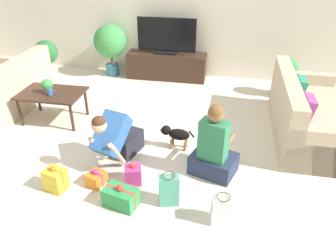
{
  "coord_description": "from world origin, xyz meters",
  "views": [
    {
      "loc": [
        1.2,
        -3.85,
        2.51
      ],
      "look_at": [
        0.53,
        -0.36,
        0.45
      ],
      "focal_mm": 35.0,
      "sensor_mm": 36.0,
      "label": 1
    }
  ],
  "objects": [
    {
      "name": "dog",
      "position": [
        0.6,
        -0.16,
        0.22
      ],
      "size": [
        0.48,
        0.16,
        0.32
      ],
      "rotation": [
        0.0,
        0.0,
        4.64
      ],
      "color": "black",
      "rests_on": "ground_plane"
    },
    {
      "name": "gift_box_d",
      "position": [
        0.21,
        -1.35,
        0.11
      ],
      "size": [
        0.4,
        0.3,
        0.27
      ],
      "rotation": [
        0.0,
        0.0,
        -0.25
      ],
      "color": "#2D934C",
      "rests_on": "ground_plane"
    },
    {
      "name": "gift_box_a",
      "position": [
        -0.17,
        -1.08,
        0.08
      ],
      "size": [
        0.24,
        0.25,
        0.21
      ],
      "rotation": [
        0.0,
        0.0,
        -0.34
      ],
      "color": "orange",
      "rests_on": "ground_plane"
    },
    {
      "name": "gift_box_b",
      "position": [
        0.24,
        -0.97,
        0.11
      ],
      "size": [
        0.23,
        0.24,
        0.28
      ],
      "rotation": [
        0.0,
        0.0,
        0.29
      ],
      "color": "#CC3389",
      "rests_on": "ground_plane"
    },
    {
      "name": "gift_box_c",
      "position": [
        -0.59,
        -1.25,
        0.13
      ],
      "size": [
        0.27,
        0.24,
        0.32
      ],
      "rotation": [
        0.0,
        0.0,
        -0.25
      ],
      "color": "yellow",
      "rests_on": "ground_plane"
    },
    {
      "name": "potted_plant_corner_left",
      "position": [
        -2.23,
        1.7,
        0.49
      ],
      "size": [
        0.44,
        0.44,
        0.83
      ],
      "color": "beige",
      "rests_on": "ground_plane"
    },
    {
      "name": "potted_plant_corner_right",
      "position": [
        2.23,
        1.88,
        0.38
      ],
      "size": [
        0.39,
        0.39,
        0.7
      ],
      "color": "#4C4C51",
      "rests_on": "ground_plane"
    },
    {
      "name": "mug",
      "position": [
        -1.35,
        0.19,
        0.52
      ],
      "size": [
        0.12,
        0.08,
        0.09
      ],
      "color": "#386BAD",
      "rests_on": "coffee_table"
    },
    {
      "name": "sofa_right",
      "position": [
        2.37,
        0.54,
        0.3
      ],
      "size": [
        0.95,
        1.99,
        0.85
      ],
      "rotation": [
        0.0,
        0.0,
        1.57
      ],
      "color": "#C6B293",
      "rests_on": "ground_plane"
    },
    {
      "name": "tv_console",
      "position": [
        -0.01,
        2.33,
        0.25
      ],
      "size": [
        1.57,
        0.45,
        0.51
      ],
      "color": "#382319",
      "rests_on": "ground_plane"
    },
    {
      "name": "tv",
      "position": [
        -0.01,
        2.33,
        0.81
      ],
      "size": [
        1.14,
        0.2,
        0.69
      ],
      "color": "black",
      "rests_on": "tv_console"
    },
    {
      "name": "person_kneeling",
      "position": [
        -0.08,
        -0.57,
        0.34
      ],
      "size": [
        0.52,
        0.84,
        0.78
      ],
      "rotation": [
        0.0,
        0.0,
        -0.28
      ],
      "color": "#23232D",
      "rests_on": "ground_plane"
    },
    {
      "name": "person_sitting",
      "position": [
        1.13,
        -0.61,
        0.34
      ],
      "size": [
        0.62,
        0.58,
        0.94
      ],
      "rotation": [
        0.0,
        0.0,
        2.81
      ],
      "color": "#283351",
      "rests_on": "ground_plane"
    },
    {
      "name": "potted_plant_back_left",
      "position": [
        -1.14,
        2.28,
        0.67
      ],
      "size": [
        0.66,
        0.66,
        1.03
      ],
      "color": "#336B84",
      "rests_on": "ground_plane"
    },
    {
      "name": "ground_plane",
      "position": [
        0.0,
        0.0,
        0.0
      ],
      "size": [
        16.0,
        16.0,
        0.0
      ],
      "primitive_type": "plane",
      "color": "beige"
    },
    {
      "name": "wall_back",
      "position": [
        0.0,
        2.63,
        1.3
      ],
      "size": [
        8.4,
        0.06,
        2.6
      ],
      "color": "silver",
      "rests_on": "ground_plane"
    },
    {
      "name": "tabletop_plant",
      "position": [
        -1.41,
        0.24,
        0.59
      ],
      "size": [
        0.17,
        0.17,
        0.22
      ],
      "color": "#A36042",
      "rests_on": "coffee_table"
    },
    {
      "name": "gift_bag_b",
      "position": [
        0.71,
        -1.24,
        0.18
      ],
      "size": [
        0.23,
        0.17,
        0.38
      ],
      "rotation": [
        0.0,
        0.0,
        0.27
      ],
      "color": "#4CA384",
      "rests_on": "ground_plane"
    },
    {
      "name": "coffee_table",
      "position": [
        -1.38,
        0.26,
        0.42
      ],
      "size": [
        0.96,
        0.64,
        0.47
      ],
      "color": "#382319",
      "rests_on": "ground_plane"
    },
    {
      "name": "gift_bag_a",
      "position": [
        1.28,
        -1.41,
        0.16
      ],
      "size": [
        0.24,
        0.17,
        0.34
      ],
      "rotation": [
        0.0,
        0.0,
        0.23
      ],
      "color": "white",
      "rests_on": "ground_plane"
    }
  ]
}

